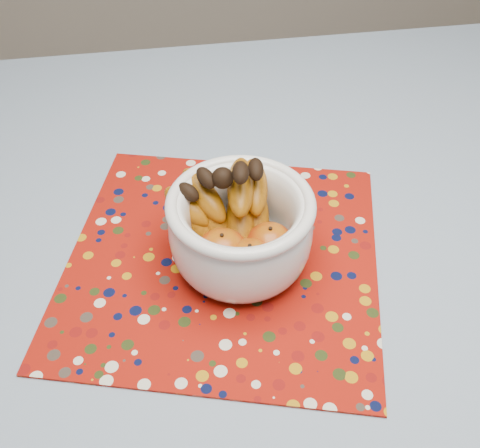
# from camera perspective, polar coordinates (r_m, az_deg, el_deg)

# --- Properties ---
(table) EXTENTS (1.20, 1.20, 0.75)m
(table) POSITION_cam_1_polar(r_m,az_deg,el_deg) (0.87, 5.77, -7.10)
(table) COLOR brown
(table) RESTS_ON ground
(tablecloth) EXTENTS (1.32, 1.32, 0.01)m
(tablecloth) POSITION_cam_1_polar(r_m,az_deg,el_deg) (0.81, 6.17, -3.52)
(tablecloth) COLOR slate
(tablecloth) RESTS_ON table
(placemat) EXTENTS (0.54, 0.54, 0.00)m
(placemat) POSITION_cam_1_polar(r_m,az_deg,el_deg) (0.80, -1.74, -3.43)
(placemat) COLOR maroon
(placemat) RESTS_ON tablecloth
(fruit_bowl) EXTENTS (0.22, 0.20, 0.17)m
(fruit_bowl) POSITION_cam_1_polar(r_m,az_deg,el_deg) (0.75, -0.59, 0.13)
(fruit_bowl) COLOR white
(fruit_bowl) RESTS_ON placemat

